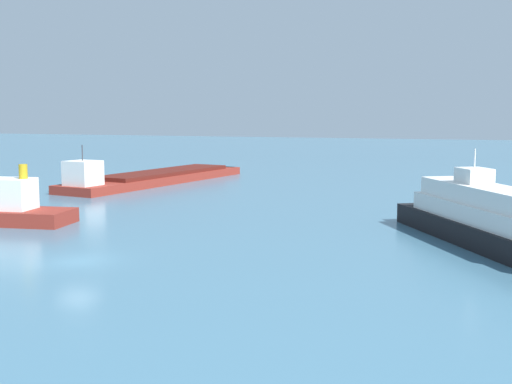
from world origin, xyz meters
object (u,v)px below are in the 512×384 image
(tugboat, at_px, (5,208))
(cargo_barge, at_px, (154,177))
(white_riverboat, at_px, (494,222))
(small_motorboat, at_px, (458,201))

(tugboat, relative_size, cargo_barge, 0.35)
(cargo_barge, bearing_deg, white_riverboat, -34.51)
(tugboat, bearing_deg, cargo_barge, 95.45)
(white_riverboat, bearing_deg, tugboat, -175.44)
(tugboat, height_order, white_riverboat, white_riverboat)
(cargo_barge, relative_size, white_riverboat, 1.50)
(cargo_barge, distance_m, small_motorboat, 39.03)
(tugboat, bearing_deg, white_riverboat, 4.56)
(cargo_barge, bearing_deg, tugboat, -84.55)
(small_motorboat, xyz_separation_m, white_riverboat, (3.17, -22.28, 1.58))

